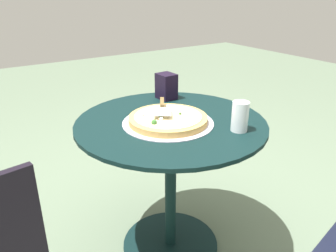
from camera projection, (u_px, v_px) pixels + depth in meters
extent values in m
plane|color=#5D6E58|center=(170.00, 244.00, 1.81)|extent=(10.00, 10.00, 0.00)
cylinder|color=black|center=(171.00, 122.00, 1.52)|extent=(0.88, 0.88, 0.02)
cylinder|color=black|center=(171.00, 188.00, 1.66)|extent=(0.06, 0.06, 0.69)
cylinder|color=black|center=(170.00, 243.00, 1.80)|extent=(0.51, 0.51, 0.02)
cylinder|color=silver|center=(168.00, 123.00, 1.49)|extent=(0.41, 0.41, 0.00)
cylinder|color=tan|center=(168.00, 119.00, 1.48)|extent=(0.35, 0.35, 0.03)
cylinder|color=beige|center=(168.00, 116.00, 1.48)|extent=(0.30, 0.30, 0.00)
sphere|color=#356A2D|center=(154.00, 122.00, 1.39)|extent=(0.02, 0.02, 0.02)
sphere|color=#2C6629|center=(161.00, 109.00, 1.54)|extent=(0.02, 0.02, 0.02)
sphere|color=#F2E3CD|center=(161.00, 119.00, 1.43)|extent=(0.02, 0.02, 0.02)
sphere|color=#29642A|center=(168.00, 113.00, 1.50)|extent=(0.01, 0.01, 0.01)
sphere|color=#356E2F|center=(160.00, 116.00, 1.47)|extent=(0.02, 0.02, 0.02)
sphere|color=silver|center=(142.00, 115.00, 1.48)|extent=(0.02, 0.02, 0.02)
sphere|color=#385F25|center=(180.00, 114.00, 1.49)|extent=(0.01, 0.01, 0.01)
cube|color=silver|center=(162.00, 112.00, 1.47)|extent=(0.12, 0.13, 0.00)
cube|color=brown|center=(162.00, 103.00, 1.56)|extent=(0.07, 0.10, 0.02)
cylinder|color=silver|center=(240.00, 116.00, 1.39)|extent=(0.07, 0.07, 0.13)
cube|color=black|center=(166.00, 86.00, 1.79)|extent=(0.09, 0.10, 0.14)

